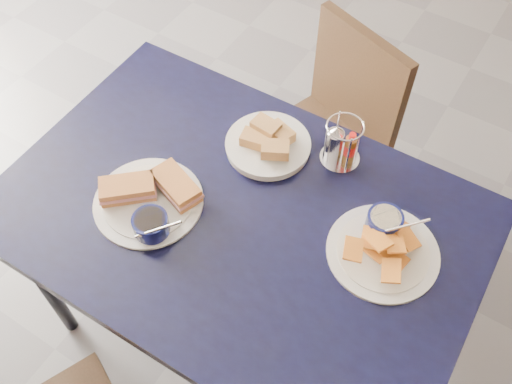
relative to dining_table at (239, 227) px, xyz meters
The scene contains 7 objects.
ground 0.75m from the dining_table, 40.58° to the left, with size 6.00×6.00×0.00m, color #515156.
dining_table is the anchor object (origin of this frame).
chair_far 0.68m from the dining_table, 94.45° to the left, with size 0.49×0.49×0.83m.
sandwich_plate 0.24m from the dining_table, 155.04° to the right, with size 0.31×0.29×0.12m.
plantain_plate 0.38m from the dining_table, 17.31° to the left, with size 0.28×0.28×0.12m.
bread_basket 0.25m from the dining_table, 101.78° to the left, with size 0.23×0.23×0.07m.
condiment_caddy 0.35m from the dining_table, 66.22° to the left, with size 0.11×0.11×0.14m.
Camera 1 is at (0.24, -0.85, 1.98)m, focal length 40.00 mm.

